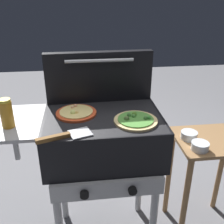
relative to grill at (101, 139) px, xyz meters
The scene contains 9 objects.
grill is the anchor object (origin of this frame).
grill_lid_open 0.37m from the grill, 86.33° to the left, with size 0.63×0.09×0.30m.
pizza_cheese 0.20m from the grill, 161.01° to the left, with size 0.22×0.22×0.04m.
pizza_veggie 0.25m from the grill, 25.58° to the right, with size 0.23×0.23×0.04m.
sauce_jar 0.51m from the grill, behind, with size 0.06×0.06×0.15m.
spatula 0.31m from the grill, 132.49° to the right, with size 0.26×0.14×0.02m.
prep_table 0.72m from the grill, ahead, with size 0.44×0.36×0.71m.
topping_bowl_near 0.53m from the grill, ahead, with size 0.10×0.10×0.04m.
topping_bowl_far 0.55m from the grill, 10.24° to the right, with size 0.10×0.10×0.04m.
Camera 1 is at (-0.11, -1.29, 1.54)m, focal length 42.70 mm.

